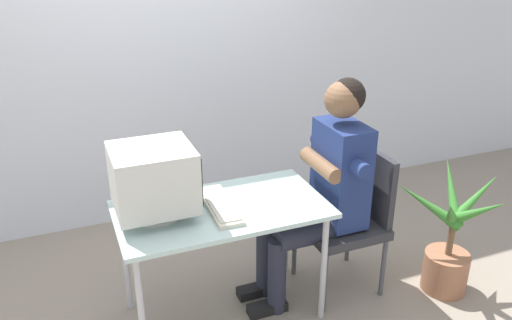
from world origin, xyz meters
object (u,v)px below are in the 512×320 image
desk (222,218)px  person_seated (324,184)px  crt_monitor (154,179)px  office_chair (351,214)px  keyboard (220,205)px  potted_plant (449,245)px

desk → person_seated: 0.64m
crt_monitor → person_seated: bearing=-2.9°
person_seated → office_chair: bearing=-0.0°
desk → keyboard: keyboard is taller
crt_monitor → potted_plant: 1.86m
person_seated → potted_plant: (0.74, -0.30, -0.42)m
desk → office_chair: size_ratio=1.28×
potted_plant → keyboard: bearing=167.5°
crt_monitor → person_seated: 1.00m
keyboard → potted_plant: potted_plant is taller
office_chair → keyboard: bearing=179.5°
person_seated → potted_plant: person_seated is taller
potted_plant → crt_monitor: bearing=168.5°
desk → person_seated: (0.63, -0.01, 0.10)m
crt_monitor → keyboard: size_ratio=0.89×
keyboard → person_seated: person_seated is taller
desk → person_seated: person_seated is taller
keyboard → desk: bearing=8.2°
keyboard → person_seated: (0.64, -0.01, 0.01)m
desk → potted_plant: 1.44m
desk → crt_monitor: 0.45m
desk → potted_plant: (1.37, -0.31, -0.32)m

